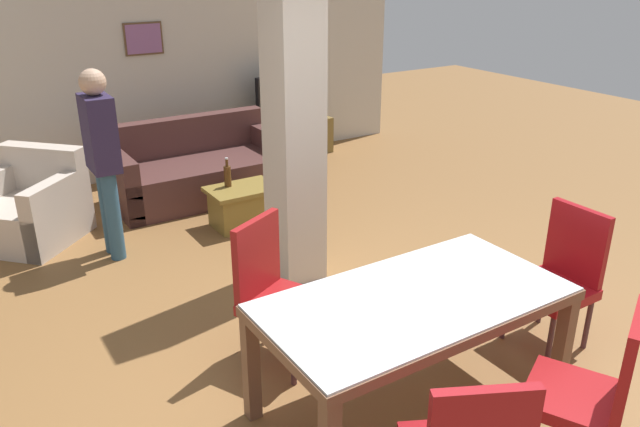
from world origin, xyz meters
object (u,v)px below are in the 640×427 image
(armchair, at_px, (30,210))
(dining_chair_far_left, at_px, (273,288))
(dining_chair_head_right, at_px, (561,273))
(tv_stand, at_px, (286,139))
(dining_table, at_px, (413,319))
(bottle, at_px, (228,175))
(tv_screen, at_px, (285,97))
(sofa, at_px, (198,171))
(dining_chair_near_right, at_px, (594,387))
(coffee_table, at_px, (243,206))
(standing_person, at_px, (102,153))

(armchair, bearing_deg, dining_chair_far_left, 156.14)
(dining_chair_head_right, distance_m, tv_stand, 4.76)
(dining_table, relative_size, bottle, 6.01)
(tv_screen, bearing_deg, armchair, -4.97)
(dining_chair_far_left, height_order, sofa, dining_chair_far_left)
(dining_chair_near_right, bearing_deg, dining_chair_far_left, 90.09)
(dining_table, distance_m, dining_chair_near_right, 0.97)
(sofa, bearing_deg, armchair, 7.90)
(armchair, bearing_deg, bottle, -154.60)
(dining_chair_near_right, bearing_deg, dining_table, 90.00)
(coffee_table, bearing_deg, dining_chair_far_left, -110.48)
(dining_table, relative_size, sofa, 0.93)
(dining_chair_far_left, relative_size, dining_chair_near_right, 1.00)
(dining_table, height_order, dining_chair_near_right, dining_chair_near_right)
(armchair, distance_m, coffee_table, 1.96)
(sofa, distance_m, tv_screen, 1.80)
(coffee_table, bearing_deg, dining_chair_near_right, -88.84)
(dining_chair_near_right, bearing_deg, bottle, 66.08)
(dining_chair_far_left, relative_size, standing_person, 0.58)
(dining_table, xyz_separation_m, dining_chair_head_right, (1.28, 0.00, -0.08))
(sofa, height_order, tv_stand, sofa)
(dining_table, height_order, standing_person, standing_person)
(armchair, xyz_separation_m, tv_screen, (3.30, 1.02, 0.49))
(sofa, bearing_deg, standing_person, 39.38)
(dining_chair_head_right, bearing_deg, sofa, 13.94)
(dining_chair_head_right, relative_size, armchair, 0.81)
(dining_chair_head_right, xyz_separation_m, standing_person, (-2.18, 2.96, 0.43))
(bottle, bearing_deg, standing_person, -175.57)
(coffee_table, bearing_deg, sofa, 93.03)
(dining_chair_near_right, relative_size, tv_stand, 0.77)
(dining_chair_far_left, distance_m, bottle, 2.30)
(dining_table, xyz_separation_m, dining_chair_far_left, (-0.43, 0.85, -0.08))
(bottle, bearing_deg, sofa, 87.12)
(dining_chair_near_right, xyz_separation_m, tv_stand, (1.41, 5.58, -0.28))
(dining_chair_near_right, xyz_separation_m, tv_screen, (1.41, 5.58, 0.27))
(armchair, relative_size, tv_screen, 1.16)
(sofa, relative_size, tv_stand, 1.51)
(dining_chair_far_left, relative_size, bottle, 3.31)
(dining_chair_far_left, xyz_separation_m, coffee_table, (0.78, 2.09, -0.31))
(dining_chair_head_right, bearing_deg, coffee_table, 17.46)
(dining_chair_head_right, distance_m, bottle, 3.22)
(dining_chair_near_right, relative_size, sofa, 0.51)
(coffee_table, bearing_deg, tv_screen, 49.97)
(dining_table, xyz_separation_m, standing_person, (-0.90, 2.96, 0.35))
(dining_chair_head_right, relative_size, tv_stand, 0.77)
(bottle, xyz_separation_m, tv_stand, (1.59, 1.67, -0.27))
(sofa, bearing_deg, coffee_table, 93.03)
(dining_chair_far_left, distance_m, coffee_table, 2.25)
(tv_screen, bearing_deg, coffee_table, 27.85)
(dining_chair_far_left, distance_m, tv_stand, 4.49)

